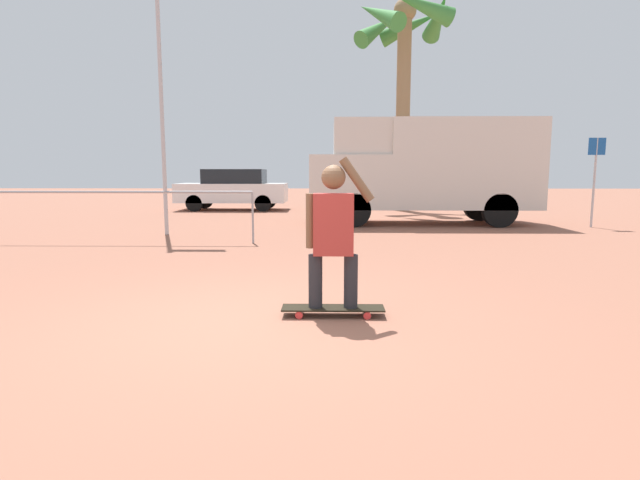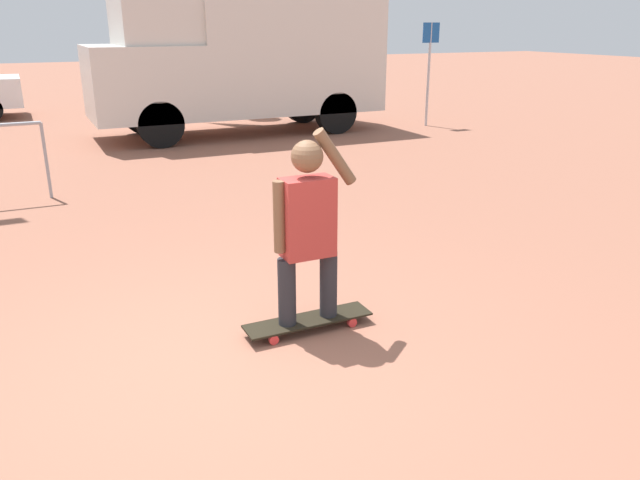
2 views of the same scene
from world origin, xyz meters
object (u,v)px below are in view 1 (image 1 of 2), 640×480
object	(u,v)px
palm_tree_near_van	(405,41)
street_sign	(595,170)
flagpole	(165,78)
skateboard	(333,309)
person_skateboarder	(333,228)
camper_van	(426,167)
parked_car_white	(233,189)

from	to	relation	value
palm_tree_near_van	street_sign	bearing A→B (deg)	-54.08
street_sign	flagpole	bearing A→B (deg)	-170.89
skateboard	person_skateboarder	world-z (taller)	person_skateboarder
skateboard	flagpole	distance (m)	8.40
camper_van	flagpole	world-z (taller)	flagpole
camper_van	palm_tree_near_van	world-z (taller)	palm_tree_near_van
skateboard	palm_tree_near_van	distance (m)	15.67
person_skateboarder	parked_car_white	xyz separation A→B (m)	(-3.75, 14.31, -0.09)
person_skateboarder	street_sign	distance (m)	10.87
parked_car_white	palm_tree_near_van	xyz separation A→B (m)	(6.46, -0.14, 5.39)
palm_tree_near_van	flagpole	size ratio (longest dim) A/B	1.27
person_skateboarder	palm_tree_near_van	bearing A→B (deg)	79.19
skateboard	person_skateboarder	bearing A→B (deg)	180.00
skateboard	palm_tree_near_van	bearing A→B (deg)	79.20
palm_tree_near_van	camper_van	bearing A→B (deg)	-90.48
street_sign	parked_car_white	bearing A→B (deg)	150.85
camper_van	flagpole	bearing A→B (deg)	-158.25
skateboard	camper_van	xyz separation A→B (m)	(2.66, 9.22, 1.51)
person_skateboarder	street_sign	bearing A→B (deg)	50.41
flagpole	street_sign	size ratio (longest dim) A/B	2.63
person_skateboarder	camper_van	xyz separation A→B (m)	(2.66, 9.22, 0.69)
skateboard	parked_car_white	xyz separation A→B (m)	(-3.75, 14.31, 0.73)
person_skateboarder	street_sign	xyz separation A→B (m)	(6.91, 8.36, 0.61)
person_skateboarder	palm_tree_near_van	size ratio (longest dim) A/B	0.19
camper_van	street_sign	world-z (taller)	camper_van
person_skateboarder	parked_car_white	world-z (taller)	person_skateboarder
skateboard	street_sign	world-z (taller)	street_sign
street_sign	skateboard	bearing A→B (deg)	-129.58
palm_tree_near_van	flagpole	distance (m)	10.27
skateboard	flagpole	bearing A→B (deg)	119.55
street_sign	camper_van	bearing A→B (deg)	168.63
street_sign	person_skateboarder	bearing A→B (deg)	-129.59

